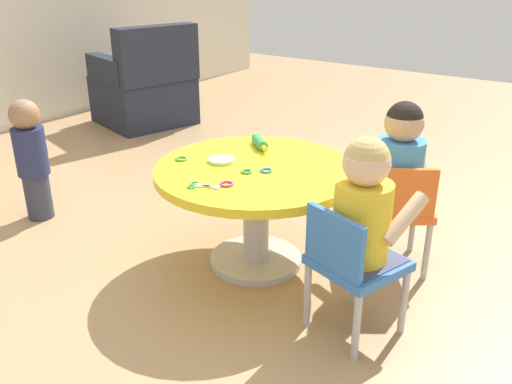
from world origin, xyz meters
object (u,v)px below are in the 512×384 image
child_chair_right (397,209)px  armchair_dark (146,88)px  seated_child_left (364,205)px  toddler_standing (32,156)px  child_chair_left (352,263)px  craft_table (256,190)px  craft_scissors (199,186)px  seated_child_right (400,158)px  rolling_pin (260,142)px

child_chair_right → armchair_dark: size_ratio=0.61×
armchair_dark → seated_child_left: bearing=-119.8°
child_chair_right → toddler_standing: 1.93m
child_chair_left → craft_table: bearing=69.3°
craft_table → craft_scissors: (-0.32, 0.06, 0.12)m
seated_child_right → armchair_dark: 2.87m
seated_child_right → craft_scissors: bearing=139.3°
child_chair_left → rolling_pin: bearing=58.2°
child_chair_right → craft_scissors: (-0.65, 0.61, 0.19)m
craft_table → seated_child_right: 0.66m
armchair_dark → toddler_standing: size_ratio=1.31×
craft_table → rolling_pin: (0.23, 0.14, 0.14)m
armchair_dark → seated_child_right: bearing=-111.1°
child_chair_right → seated_child_right: 0.23m
child_chair_left → craft_scissors: child_chair_left is taller
child_chair_right → toddler_standing: bearing=108.9°
child_chair_right → rolling_pin: bearing=97.7°
child_chair_left → seated_child_right: 0.63m
armchair_dark → toddler_standing: 1.90m
seated_child_left → child_chair_right: 0.57m
child_chair_right → seated_child_right: (0.03, 0.02, 0.23)m
craft_table → toddler_standing: bearing=103.0°
child_chair_left → toddler_standing: (-0.07, 1.87, 0.05)m
child_chair_right → toddler_standing: toddler_standing is taller
rolling_pin → craft_table: bearing=-148.3°
seated_child_right → rolling_pin: seated_child_right is taller
seated_child_left → rolling_pin: 0.86m
seated_child_left → craft_scissors: (-0.13, 0.67, -0.04)m
child_chair_left → armchair_dark: size_ratio=0.61×
child_chair_right → armchair_dark: 2.90m
armchair_dark → toddler_standing: bearing=-152.6°
toddler_standing → rolling_pin: (0.53, -1.13, 0.15)m
craft_table → child_chair_left: bearing=-110.7°
craft_table → craft_scissors: bearing=169.5°
armchair_dark → child_chair_right: bearing=-111.5°
rolling_pin → armchair_dark: bearing=60.0°
child_chair_left → rolling_pin: 0.90m
child_chair_right → seated_child_right: size_ratio=1.05×
seated_child_right → toddler_standing: 1.92m
child_chair_left → toddler_standing: toddler_standing is taller
armchair_dark → craft_scissors: (-1.71, -2.09, 0.18)m
craft_table → rolling_pin: 0.31m
seated_child_left → seated_child_right: bearing=8.7°
rolling_pin → child_chair_left: bearing=-121.8°
child_chair_right → toddler_standing: (-0.62, 1.82, 0.05)m
craft_table → rolling_pin: size_ratio=4.86×
seated_child_left → child_chair_right: seated_child_left is taller
craft_scissors → child_chair_left: bearing=-82.0°
seated_child_right → rolling_pin: size_ratio=2.71×
craft_table → seated_child_left: (-0.19, -0.61, 0.16)m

